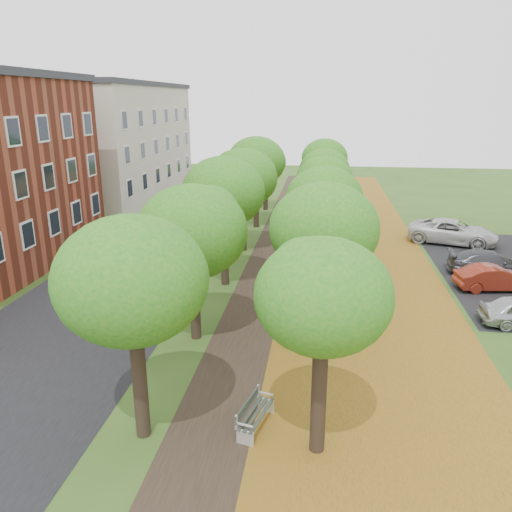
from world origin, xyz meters
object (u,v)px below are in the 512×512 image
(bench, at_px, (254,414))
(car_red, at_px, (494,278))
(car_grey, at_px, (491,263))
(car_white, at_px, (453,232))

(bench, distance_m, car_red, 15.89)
(car_grey, distance_m, car_white, 6.07)
(bench, distance_m, car_grey, 18.06)
(bench, relative_size, car_grey, 0.42)
(bench, xyz_separation_m, car_grey, (10.71, 14.55, 0.20))
(car_red, distance_m, car_grey, 2.40)
(car_red, relative_size, car_grey, 0.85)
(car_red, height_order, car_white, car_white)
(car_red, distance_m, car_white, 8.39)
(car_grey, bearing_deg, car_red, 169.99)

